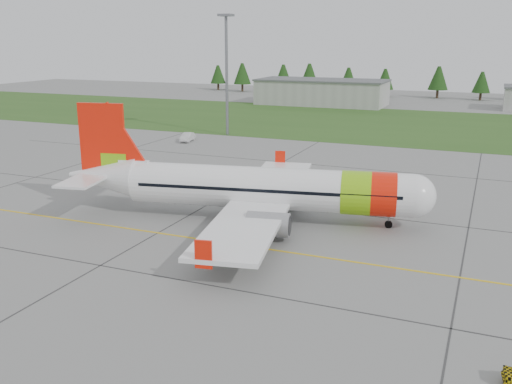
% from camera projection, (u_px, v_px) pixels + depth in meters
% --- Properties ---
extents(ground, '(320.00, 320.00, 0.00)m').
position_uv_depth(ground, '(290.00, 300.00, 37.05)').
color(ground, gray).
rests_on(ground, ground).
extents(aircraft, '(34.56, 32.31, 10.55)m').
position_uv_depth(aircraft, '(260.00, 188.00, 52.60)').
color(aircraft, white).
rests_on(aircraft, ground).
extents(service_van, '(1.72, 1.66, 4.27)m').
position_uv_depth(service_van, '(187.00, 128.00, 93.52)').
color(service_van, silver).
rests_on(service_van, ground).
extents(grass_strip, '(320.00, 50.00, 0.03)m').
position_uv_depth(grass_strip, '(430.00, 126.00, 110.12)').
color(grass_strip, '#30561E').
rests_on(grass_strip, ground).
extents(taxi_guideline, '(120.00, 0.25, 0.02)m').
position_uv_depth(taxi_guideline, '(324.00, 257.00, 44.17)').
color(taxi_guideline, gold).
rests_on(taxi_guideline, ground).
extents(hangar_west, '(32.00, 14.00, 6.00)m').
position_uv_depth(hangar_west, '(322.00, 93.00, 145.43)').
color(hangar_west, '#A8A8A3').
rests_on(hangar_west, ground).
extents(floodlight_mast, '(0.50, 0.50, 20.00)m').
position_uv_depth(floodlight_mast, '(227.00, 77.00, 98.01)').
color(floodlight_mast, slate).
rests_on(floodlight_mast, ground).
extents(treeline, '(160.00, 8.00, 10.00)m').
position_uv_depth(treeline, '(454.00, 81.00, 158.73)').
color(treeline, '#1C3F14').
rests_on(treeline, ground).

